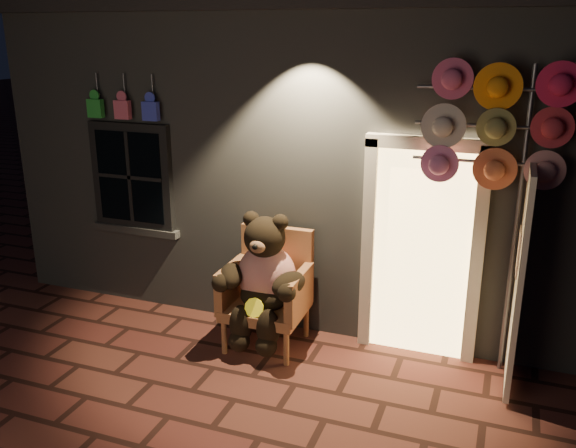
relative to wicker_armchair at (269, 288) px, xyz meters
The scene contains 5 objects.
ground 1.28m from the wicker_armchair, 84.29° to the right, with size 60.00×60.00×0.00m, color #542920.
shop_building 3.09m from the wicker_armchair, 87.72° to the left, with size 7.30×5.95×3.51m.
wicker_armchair is the anchor object (origin of this frame).
teddy_bear 0.22m from the wicker_armchair, 89.57° to the right, with size 0.97×0.75×1.34m.
hat_rack 2.80m from the wicker_armchair, ahead, with size 1.72×0.22×2.88m.
Camera 1 is at (2.07, -4.19, 3.12)m, focal length 38.00 mm.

